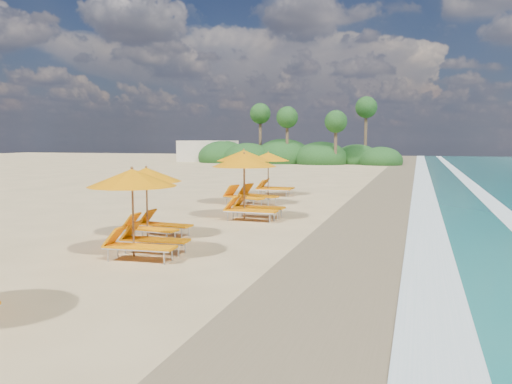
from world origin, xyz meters
name	(u,v)px	position (x,y,z in m)	size (l,w,h in m)	color
ground	(256,227)	(0.00, 0.00, 0.00)	(160.00, 160.00, 0.00)	tan
wet_sand	(377,234)	(4.00, 0.00, 0.01)	(4.00, 160.00, 0.01)	#7F6B4B
surf_foam	(469,238)	(6.70, 0.00, 0.03)	(4.00, 160.00, 0.01)	white
station_1	(139,206)	(-1.48, -5.05, 1.28)	(2.57, 2.40, 2.29)	olive
station_2	(152,198)	(-2.44, -2.69, 1.22)	(2.45, 2.29, 2.18)	olive
station_3	(249,182)	(-0.80, 1.68, 1.40)	(2.72, 2.52, 2.50)	olive
station_4	(247,173)	(-2.19, 5.59, 1.43)	(3.34, 3.31, 2.55)	olive
station_5	(271,171)	(-2.26, 9.87, 1.31)	(2.54, 2.35, 2.34)	olive
treeline	(290,155)	(-9.94, 45.51, 1.00)	(25.80, 8.80, 9.74)	#163D14
beach_building	(208,151)	(-22.00, 48.00, 1.40)	(7.00, 5.00, 2.80)	beige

